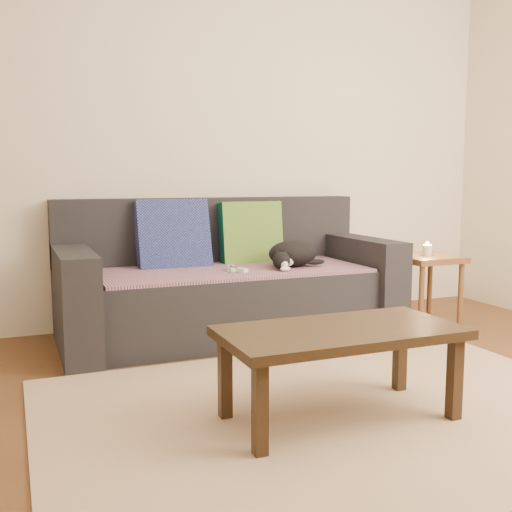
# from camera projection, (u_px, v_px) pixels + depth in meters

# --- Properties ---
(ground) EXTENTS (4.50, 4.50, 0.00)m
(ground) POSITION_uv_depth(u_px,v_px,m) (356.00, 424.00, 2.45)
(ground) COLOR brown
(ground) RESTS_ON ground
(back_wall) EXTENTS (4.50, 0.04, 2.60)m
(back_wall) POSITION_uv_depth(u_px,v_px,m) (205.00, 135.00, 4.12)
(back_wall) COLOR beige
(back_wall) RESTS_ON ground
(sofa) EXTENTS (2.10, 0.94, 0.87)m
(sofa) POSITION_uv_depth(u_px,v_px,m) (227.00, 287.00, 3.85)
(sofa) COLOR #232328
(sofa) RESTS_ON ground
(throw_blanket) EXTENTS (1.66, 0.74, 0.02)m
(throw_blanket) POSITION_uv_depth(u_px,v_px,m) (232.00, 270.00, 3.75)
(throw_blanket) COLOR #42294E
(throw_blanket) RESTS_ON sofa
(cushion_navy) EXTENTS (0.47, 0.23, 0.48)m
(cushion_navy) POSITION_uv_depth(u_px,v_px,m) (173.00, 236.00, 3.85)
(cushion_navy) COLOR #111046
(cushion_navy) RESTS_ON throw_blanket
(cushion_green) EXTENTS (0.43, 0.16, 0.44)m
(cushion_green) POSITION_uv_depth(u_px,v_px,m) (251.00, 234.00, 4.05)
(cushion_green) COLOR #0A4531
(cushion_green) RESTS_ON throw_blanket
(cat) EXTENTS (0.39, 0.32, 0.17)m
(cat) POSITION_uv_depth(u_px,v_px,m) (292.00, 254.00, 3.81)
(cat) COLOR black
(cat) RESTS_ON throw_blanket
(wii_remote_a) EXTENTS (0.06, 0.15, 0.03)m
(wii_remote_a) POSITION_uv_depth(u_px,v_px,m) (232.00, 269.00, 3.64)
(wii_remote_a) COLOR white
(wii_remote_a) RESTS_ON throw_blanket
(wii_remote_b) EXTENTS (0.09, 0.15, 0.03)m
(wii_remote_b) POSITION_uv_depth(u_px,v_px,m) (237.00, 270.00, 3.59)
(wii_remote_b) COLOR white
(wii_remote_b) RESTS_ON throw_blanket
(side_table) EXTENTS (0.39, 0.39, 0.49)m
(side_table) POSITION_uv_depth(u_px,v_px,m) (427.00, 268.00, 3.99)
(side_table) COLOR brown
(side_table) RESTS_ON ground
(candle) EXTENTS (0.06, 0.06, 0.09)m
(candle) POSITION_uv_depth(u_px,v_px,m) (427.00, 250.00, 3.98)
(candle) COLOR beige
(candle) RESTS_ON side_table
(rug) EXTENTS (2.50, 1.80, 0.01)m
(rug) POSITION_uv_depth(u_px,v_px,m) (337.00, 410.00, 2.58)
(rug) COLOR tan
(rug) RESTS_ON ground
(coffee_table) EXTENTS (0.99, 0.49, 0.39)m
(coffee_table) POSITION_uv_depth(u_px,v_px,m) (340.00, 340.00, 2.45)
(coffee_table) COLOR black
(coffee_table) RESTS_ON rug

